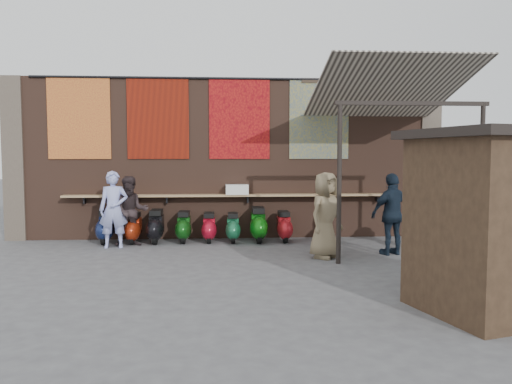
# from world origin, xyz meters

# --- Properties ---
(ground) EXTENTS (70.00, 70.00, 0.00)m
(ground) POSITION_xyz_m (0.00, 0.00, 0.00)
(ground) COLOR #474749
(ground) RESTS_ON ground
(brick_wall) EXTENTS (10.00, 0.40, 4.00)m
(brick_wall) POSITION_xyz_m (0.00, 2.70, 2.00)
(brick_wall) COLOR brown
(brick_wall) RESTS_ON ground
(pier_left) EXTENTS (0.50, 0.50, 4.00)m
(pier_left) POSITION_xyz_m (-5.20, 2.70, 2.00)
(pier_left) COLOR #4C4238
(pier_left) RESTS_ON ground
(pier_right) EXTENTS (0.50, 0.50, 4.00)m
(pier_right) POSITION_xyz_m (5.20, 2.70, 2.00)
(pier_right) COLOR #4C4238
(pier_right) RESTS_ON ground
(eating_counter) EXTENTS (8.00, 0.32, 0.05)m
(eating_counter) POSITION_xyz_m (0.00, 2.33, 1.10)
(eating_counter) COLOR #9E7A51
(eating_counter) RESTS_ON brick_wall
(shelf_box) EXTENTS (0.56, 0.32, 0.24)m
(shelf_box) POSITION_xyz_m (0.23, 2.30, 1.25)
(shelf_box) COLOR white
(shelf_box) RESTS_ON eating_counter
(tapestry_redgold) EXTENTS (1.50, 0.02, 2.00)m
(tapestry_redgold) POSITION_xyz_m (-3.60, 2.48, 3.00)
(tapestry_redgold) COLOR maroon
(tapestry_redgold) RESTS_ON brick_wall
(tapestry_sun) EXTENTS (1.50, 0.02, 2.00)m
(tapestry_sun) POSITION_xyz_m (-1.70, 2.48, 3.00)
(tapestry_sun) COLOR red
(tapestry_sun) RESTS_ON brick_wall
(tapestry_orange) EXTENTS (1.50, 0.02, 2.00)m
(tapestry_orange) POSITION_xyz_m (0.30, 2.48, 3.00)
(tapestry_orange) COLOR #B01D16
(tapestry_orange) RESTS_ON brick_wall
(tapestry_multi) EXTENTS (1.50, 0.02, 2.00)m
(tapestry_multi) POSITION_xyz_m (2.30, 2.48, 3.00)
(tapestry_multi) COLOR navy
(tapestry_multi) RESTS_ON brick_wall
(hang_rail) EXTENTS (9.50, 0.06, 0.06)m
(hang_rail) POSITION_xyz_m (0.00, 2.47, 3.98)
(hang_rail) COLOR black
(hang_rail) RESTS_ON brick_wall
(scooter_stool_0) EXTENTS (0.37, 0.83, 0.79)m
(scooter_stool_0) POSITION_xyz_m (-2.89, 2.01, 0.40)
(scooter_stool_0) COLOR #121D44
(scooter_stool_0) RESTS_ON ground
(scooter_stool_1) EXTENTS (0.34, 0.76, 0.72)m
(scooter_stool_1) POSITION_xyz_m (-2.25, 1.98, 0.36)
(scooter_stool_1) COLOR maroon
(scooter_stool_1) RESTS_ON ground
(scooter_stool_2) EXTENTS (0.37, 0.83, 0.79)m
(scooter_stool_2) POSITION_xyz_m (-1.72, 1.98, 0.39)
(scooter_stool_2) COLOR black
(scooter_stool_2) RESTS_ON ground
(scooter_stool_3) EXTENTS (0.35, 0.78, 0.74)m
(scooter_stool_3) POSITION_xyz_m (-1.06, 2.01, 0.37)
(scooter_stool_3) COLOR #0D4310
(scooter_stool_3) RESTS_ON ground
(scooter_stool_4) EXTENTS (0.33, 0.74, 0.70)m
(scooter_stool_4) POSITION_xyz_m (-0.45, 2.00, 0.35)
(scooter_stool_4) COLOR #B00D23
(scooter_stool_4) RESTS_ON ground
(scooter_stool_5) EXTENTS (0.33, 0.73, 0.70)m
(scooter_stool_5) POSITION_xyz_m (0.12, 1.97, 0.35)
(scooter_stool_5) COLOR #175C38
(scooter_stool_5) RESTS_ON ground
(scooter_stool_6) EXTENTS (0.39, 0.87, 0.83)m
(scooter_stool_6) POSITION_xyz_m (0.73, 1.95, 0.41)
(scooter_stool_6) COLOR #0C580D
(scooter_stool_6) RESTS_ON ground
(scooter_stool_7) EXTENTS (0.35, 0.77, 0.73)m
(scooter_stool_7) POSITION_xyz_m (1.36, 1.95, 0.37)
(scooter_stool_7) COLOR #A4151C
(scooter_stool_7) RESTS_ON ground
(diner_left) EXTENTS (0.68, 0.48, 1.74)m
(diner_left) POSITION_xyz_m (-2.59, 1.40, 0.87)
(diner_left) COLOR #9FA8E8
(diner_left) RESTS_ON ground
(diner_right) EXTENTS (0.89, 0.75, 1.61)m
(diner_right) POSITION_xyz_m (-2.23, 1.60, 0.81)
(diner_right) COLOR #2D2324
(diner_right) RESTS_ON ground
(shopper_navy) EXTENTS (1.08, 0.69, 1.72)m
(shopper_navy) POSITION_xyz_m (3.43, 0.19, 0.86)
(shopper_navy) COLOR #162232
(shopper_navy) RESTS_ON ground
(shopper_grey) EXTENTS (1.13, 0.67, 1.71)m
(shopper_grey) POSITION_xyz_m (4.90, -0.48, 0.86)
(shopper_grey) COLOR #545357
(shopper_grey) RESTS_ON ground
(shopper_tan) EXTENTS (1.01, 0.99, 1.75)m
(shopper_tan) POSITION_xyz_m (1.96, -0.04, 0.87)
(shopper_tan) COLOR #7B6A4E
(shopper_tan) RESTS_ON ground
(market_stall) EXTENTS (2.48, 2.10, 2.31)m
(market_stall) POSITION_xyz_m (3.64, -3.62, 1.15)
(market_stall) COLOR black
(market_stall) RESTS_ON ground
(stall_roof) EXTENTS (2.79, 2.40, 0.12)m
(stall_roof) POSITION_xyz_m (3.64, -3.62, 2.37)
(stall_roof) COLOR black
(stall_roof) RESTS_ON market_stall
(stall_sign) EXTENTS (1.17, 0.35, 0.50)m
(stall_sign) POSITION_xyz_m (3.43, -2.82, 1.67)
(stall_sign) COLOR gold
(stall_sign) RESTS_ON market_stall
(stall_shelf) EXTENTS (1.73, 0.56, 0.06)m
(stall_shelf) POSITION_xyz_m (3.43, -2.82, 0.84)
(stall_shelf) COLOR #473321
(stall_shelf) RESTS_ON market_stall
(awning_canvas) EXTENTS (3.20, 3.28, 0.97)m
(awning_canvas) POSITION_xyz_m (3.50, 0.90, 3.55)
(awning_canvas) COLOR beige
(awning_canvas) RESTS_ON brick_wall
(awning_ledger) EXTENTS (3.30, 0.08, 0.12)m
(awning_ledger) POSITION_xyz_m (3.50, 2.49, 3.95)
(awning_ledger) COLOR #33261C
(awning_ledger) RESTS_ON brick_wall
(awning_header) EXTENTS (3.00, 0.08, 0.08)m
(awning_header) POSITION_xyz_m (3.50, -0.60, 3.08)
(awning_header) COLOR black
(awning_header) RESTS_ON awning_post_left
(awning_post_left) EXTENTS (0.09, 0.09, 3.10)m
(awning_post_left) POSITION_xyz_m (2.10, -0.60, 1.55)
(awning_post_left) COLOR black
(awning_post_left) RESTS_ON ground
(awning_post_right) EXTENTS (0.09, 0.09, 3.10)m
(awning_post_right) POSITION_xyz_m (4.90, -0.60, 1.55)
(awning_post_right) COLOR black
(awning_post_right) RESTS_ON ground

